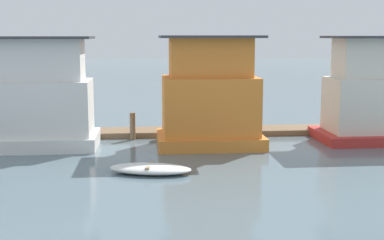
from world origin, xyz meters
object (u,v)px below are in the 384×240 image
(houseboat_white, at_px, (28,99))
(houseboat_red, at_px, (377,96))
(mooring_post_near_right, at_px, (133,126))
(houseboat_orange, at_px, (210,97))
(dinghy_white, at_px, (150,169))

(houseboat_white, height_order, houseboat_red, houseboat_red)
(houseboat_white, relative_size, mooring_post_near_right, 4.53)
(houseboat_white, relative_size, houseboat_orange, 1.20)
(houseboat_orange, height_order, dinghy_white, houseboat_orange)
(dinghy_white, distance_m, mooring_post_near_right, 7.01)
(dinghy_white, bearing_deg, mooring_post_near_right, 96.57)
(houseboat_red, relative_size, mooring_post_near_right, 4.21)
(dinghy_white, relative_size, mooring_post_near_right, 2.46)
(houseboat_white, height_order, mooring_post_near_right, houseboat_white)
(houseboat_orange, height_order, houseboat_red, houseboat_orange)
(houseboat_orange, bearing_deg, dinghy_white, -120.33)
(houseboat_red, distance_m, mooring_post_near_right, 12.63)
(houseboat_orange, relative_size, mooring_post_near_right, 3.77)
(houseboat_orange, height_order, mooring_post_near_right, houseboat_orange)
(houseboat_white, relative_size, dinghy_white, 1.84)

